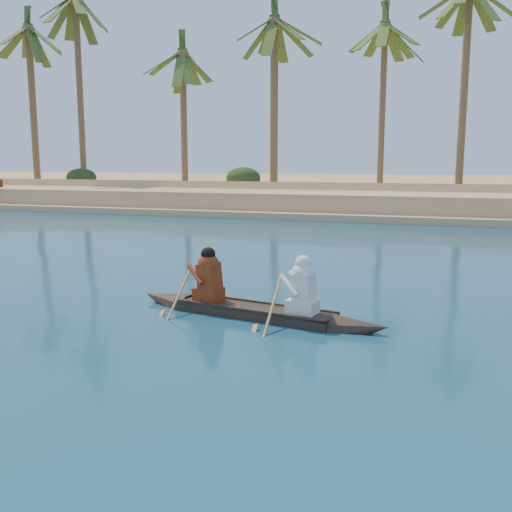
% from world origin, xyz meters
% --- Properties ---
extents(sandy_embankment, '(150.00, 51.00, 1.50)m').
position_xyz_m(sandy_embankment, '(0.00, 46.89, 0.53)').
color(sandy_embankment, tan).
rests_on(sandy_embankment, ground).
extents(canoe, '(5.48, 1.67, 1.50)m').
position_xyz_m(canoe, '(-8.00, 4.00, 0.29)').
color(canoe, '#33281C').
rests_on(canoe, ground).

